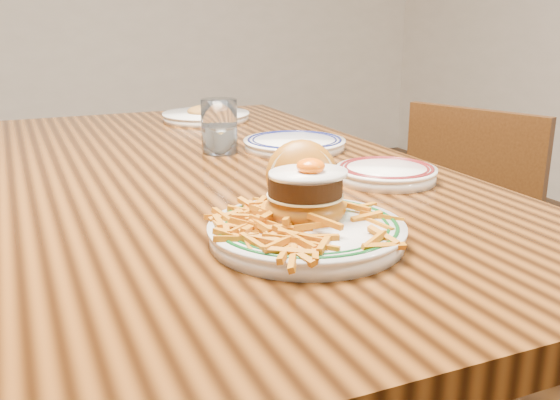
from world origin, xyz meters
name	(u,v)px	position (x,y,z in m)	size (l,w,h in m)	color
table	(218,209)	(0.00, 0.00, 0.66)	(0.85, 1.60, 0.75)	black
chair_right	(484,240)	(0.81, 0.10, 0.44)	(0.50, 0.50, 0.82)	#40240D
main_plate	(306,214)	(-0.02, -0.45, 0.79)	(0.27, 0.29, 0.13)	white
side_plate	(386,172)	(0.26, -0.23, 0.77)	(0.19, 0.19, 0.03)	white
rear_plate	(294,143)	(0.22, 0.10, 0.76)	(0.23, 0.23, 0.03)	white
water_glass	(219,130)	(0.05, 0.13, 0.80)	(0.08, 0.08, 0.12)	white
far_plate	(206,116)	(0.15, 0.56, 0.77)	(0.25, 0.25, 0.05)	white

